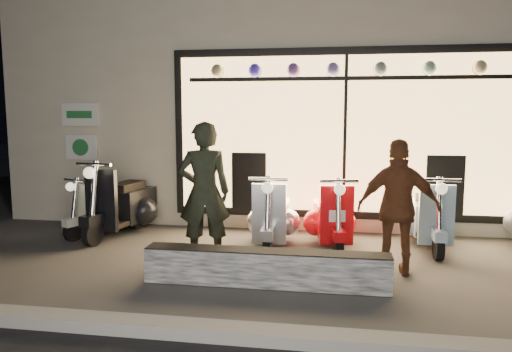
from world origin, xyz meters
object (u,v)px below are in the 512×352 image
(scooter_silver, at_px, (273,217))
(scooter_red, at_px, (331,218))
(graffiti_barrier, at_px, (266,268))
(man, at_px, (204,192))
(woman, at_px, (398,208))

(scooter_silver, xyz_separation_m, scooter_red, (0.83, 0.10, -0.01))
(scooter_silver, relative_size, scooter_red, 1.01)
(graffiti_barrier, relative_size, scooter_silver, 1.90)
(scooter_silver, bearing_deg, man, -130.87)
(graffiti_barrier, xyz_separation_m, scooter_silver, (-0.15, 1.72, 0.21))
(graffiti_barrier, distance_m, scooter_silver, 1.74)
(graffiti_barrier, bearing_deg, scooter_red, 69.69)
(woman, bearing_deg, scooter_red, -55.45)
(man, height_order, woman, man)
(graffiti_barrier, bearing_deg, man, 139.05)
(scooter_red, bearing_deg, man, -155.32)
(man, distance_m, woman, 2.37)
(woman, bearing_deg, graffiti_barrier, 24.59)
(graffiti_barrier, distance_m, man, 1.38)
(man, bearing_deg, scooter_silver, -143.65)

